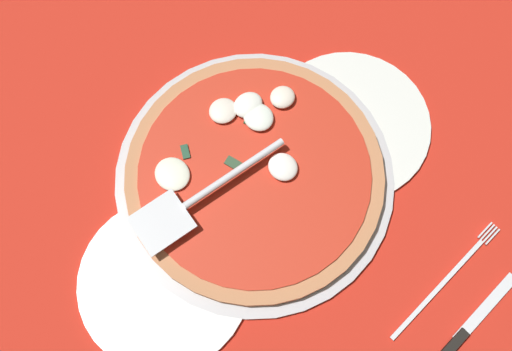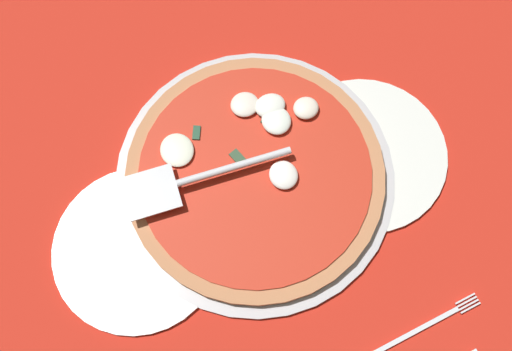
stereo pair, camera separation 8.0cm
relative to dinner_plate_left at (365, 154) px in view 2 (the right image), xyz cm
name	(u,v)px [view 2 (the right image)]	position (x,y,z in cm)	size (l,w,h in cm)	color
ground_plane	(263,176)	(14.63, -3.12, -1.00)	(111.23, 111.23, 0.80)	red
checker_pattern	(263,175)	(14.63, -3.12, -0.55)	(111.23, 111.23, 0.10)	white
pizza_pan	(256,179)	(15.81, -2.82, 0.03)	(39.24, 39.24, 1.06)	#B8B7BD
dinner_plate_left	(365,154)	(0.00, 0.00, 0.00)	(23.45, 23.45, 1.00)	silver
dinner_plate_right	(138,248)	(34.48, -0.22, 0.00)	(23.06, 23.06, 1.00)	white
pizza	(256,173)	(15.65, -3.14, 1.48)	(36.05, 36.05, 3.11)	#BD784E
pizza_server	(196,178)	(23.62, -4.94, 4.01)	(23.40, 7.05, 1.00)	silver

